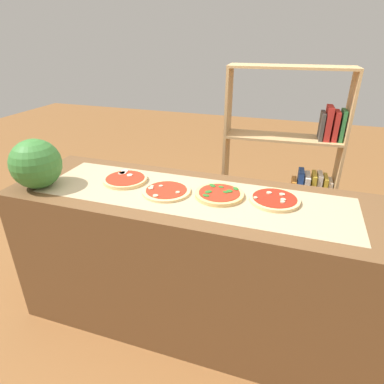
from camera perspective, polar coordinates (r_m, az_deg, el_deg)
name	(u,v)px	position (r m, az deg, el deg)	size (l,w,h in m)	color
ground_plane	(192,316)	(2.42, 0.00, -20.72)	(12.00, 12.00, 0.00)	brown
counter	(192,261)	(2.11, 0.00, -11.98)	(2.16, 0.69, 0.93)	brown
parchment_paper	(192,195)	(1.86, 0.00, -0.53)	(1.78, 0.49, 0.00)	tan
pizza_mozzarella_0	(125,179)	(2.07, -11.53, 2.17)	(0.27, 0.27, 0.03)	#E5C17F
pizza_mushroom_1	(166,191)	(1.89, -4.49, 0.19)	(0.28, 0.28, 0.02)	#E5C17F
pizza_spinach_2	(219,194)	(1.84, 4.77, -0.37)	(0.27, 0.27, 0.03)	#DBB26B
pizza_mushroom_3	(274,199)	(1.84, 14.15, -1.26)	(0.27, 0.27, 0.03)	#E5C17F
watermelon	(36,164)	(2.11, -25.52, 4.44)	(0.29, 0.29, 0.29)	#387A33
bookshelf	(293,176)	(2.77, 17.10, 2.76)	(0.90, 0.29, 1.56)	tan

